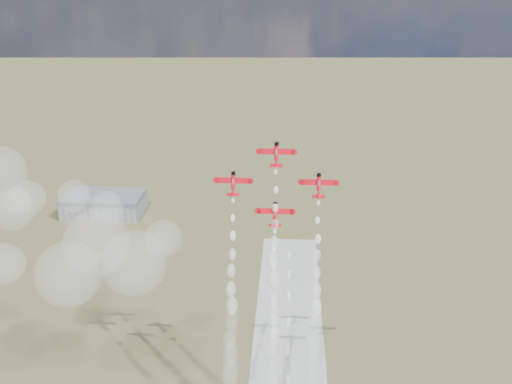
{
  "coord_description": "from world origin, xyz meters",
  "views": [
    {
      "loc": [
        -1.86,
        -134.57,
        144.96
      ],
      "look_at": [
        -11.47,
        18.22,
        82.97
      ],
      "focal_mm": 38.0,
      "sensor_mm": 36.0,
      "label": 1
    }
  ],
  "objects_px": {
    "hangar": "(104,204)",
    "plane_slot": "(275,214)",
    "plane_lead": "(276,154)",
    "plane_left": "(233,183)",
    "plane_right": "(319,185)"
  },
  "relations": [
    {
      "from": "hangar",
      "to": "plane_slot",
      "type": "xyz_separation_m",
      "value": [
        114.53,
        -164.73,
        70.68
      ]
    },
    {
      "from": "plane_lead",
      "to": "plane_slot",
      "type": "relative_size",
      "value": 1.0
    },
    {
      "from": "plane_left",
      "to": "plane_right",
      "type": "distance_m",
      "value": 25.9
    },
    {
      "from": "plane_left",
      "to": "plane_right",
      "type": "relative_size",
      "value": 1.0
    },
    {
      "from": "hangar",
      "to": "plane_lead",
      "type": "distance_m",
      "value": 214.73
    },
    {
      "from": "plane_left",
      "to": "plane_right",
      "type": "height_order",
      "value": "same"
    },
    {
      "from": "hangar",
      "to": "plane_left",
      "type": "distance_m",
      "value": 206.88
    },
    {
      "from": "hangar",
      "to": "plane_slot",
      "type": "bearing_deg",
      "value": -55.19
    },
    {
      "from": "plane_left",
      "to": "plane_lead",
      "type": "bearing_deg",
      "value": 12.54
    },
    {
      "from": "plane_lead",
      "to": "plane_slot",
      "type": "xyz_separation_m",
      "value": [
        0.0,
        -5.76,
        -17.19
      ]
    },
    {
      "from": "hangar",
      "to": "plane_lead",
      "type": "relative_size",
      "value": 4.66
    },
    {
      "from": "plane_slot",
      "to": "plane_right",
      "type": "bearing_deg",
      "value": 12.54
    },
    {
      "from": "plane_lead",
      "to": "plane_left",
      "type": "bearing_deg",
      "value": -167.46
    },
    {
      "from": "hangar",
      "to": "plane_left",
      "type": "relative_size",
      "value": 4.66
    },
    {
      "from": "plane_lead",
      "to": "plane_left",
      "type": "xyz_separation_m",
      "value": [
        -12.95,
        -2.88,
        -8.59
      ]
    }
  ]
}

